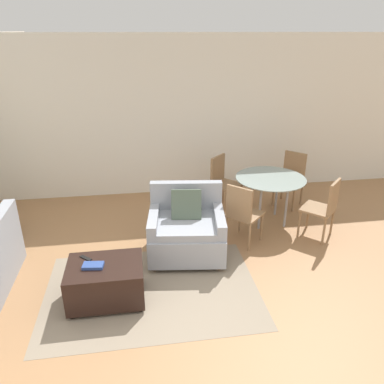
% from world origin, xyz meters
% --- Properties ---
extents(ground_plane, '(20.00, 20.00, 0.00)m').
position_xyz_m(ground_plane, '(0.00, 0.00, 0.00)').
color(ground_plane, '#A3754C').
extents(wall_back, '(12.00, 0.06, 2.75)m').
position_xyz_m(wall_back, '(0.00, 3.66, 1.38)').
color(wall_back, white).
rests_on(wall_back, ground_plane).
extents(area_rug, '(2.44, 1.68, 0.01)m').
position_xyz_m(area_rug, '(-0.38, 0.74, 0.00)').
color(area_rug, gray).
rests_on(area_rug, ground_plane).
extents(armchair, '(1.07, 0.98, 0.91)m').
position_xyz_m(armchair, '(0.13, 1.46, 0.36)').
color(armchair, '#999EA8').
rests_on(armchair, ground_plane).
extents(ottoman, '(0.81, 0.60, 0.46)m').
position_xyz_m(ottoman, '(-0.88, 0.66, 0.25)').
color(ottoman, black).
rests_on(ottoman, ground_plane).
extents(book_stack, '(0.23, 0.15, 0.03)m').
position_xyz_m(book_stack, '(-0.99, 0.64, 0.47)').
color(book_stack, '#2D478C').
rests_on(book_stack, ottoman).
extents(tv_remote_primary, '(0.14, 0.14, 0.01)m').
position_xyz_m(tv_remote_primary, '(-1.09, 0.82, 0.46)').
color(tv_remote_primary, black).
rests_on(tv_remote_primary, ottoman).
extents(dining_table, '(1.05, 1.05, 0.74)m').
position_xyz_m(dining_table, '(1.51, 2.18, 0.65)').
color(dining_table, '#8C9E99').
rests_on(dining_table, ground_plane).
extents(dining_chair_near_left, '(0.59, 0.59, 0.90)m').
position_xyz_m(dining_chair_near_left, '(0.91, 1.58, 0.52)').
color(dining_chair_near_left, '#93704C').
rests_on(dining_chair_near_left, ground_plane).
extents(dining_chair_near_right, '(0.59, 0.59, 0.90)m').
position_xyz_m(dining_chair_near_right, '(2.11, 1.58, 0.52)').
color(dining_chair_near_right, '#93704C').
rests_on(dining_chair_near_right, ground_plane).
extents(dining_chair_far_left, '(0.59, 0.59, 0.90)m').
position_xyz_m(dining_chair_far_left, '(0.91, 2.78, 0.52)').
color(dining_chair_far_left, '#93704C').
rests_on(dining_chair_far_left, ground_plane).
extents(dining_chair_far_right, '(0.59, 0.59, 0.90)m').
position_xyz_m(dining_chair_far_right, '(2.11, 2.78, 0.52)').
color(dining_chair_far_right, '#93704C').
rests_on(dining_chair_far_right, ground_plane).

